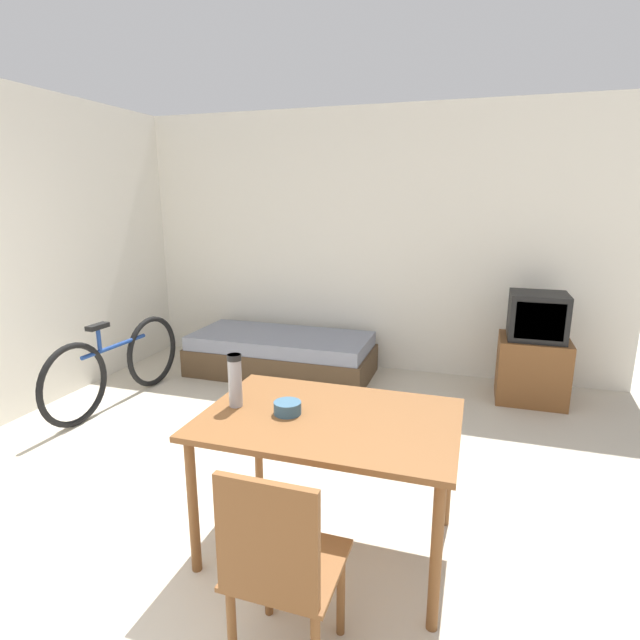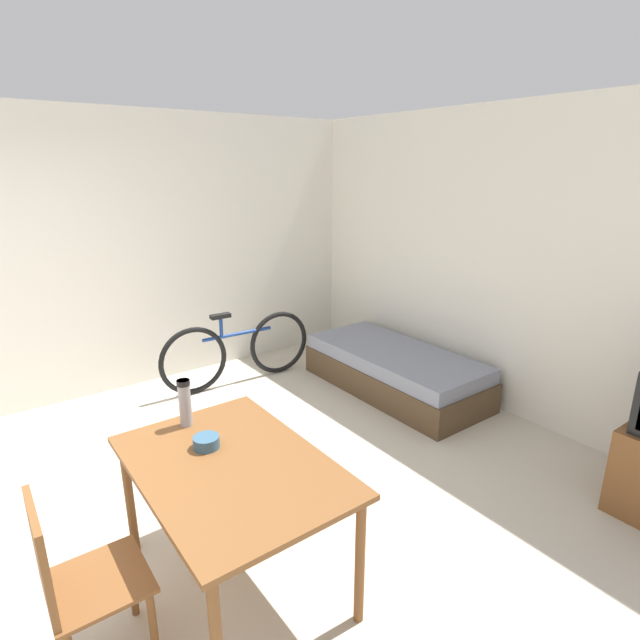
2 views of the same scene
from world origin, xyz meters
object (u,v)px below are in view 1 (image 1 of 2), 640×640
dining_table (329,431)px  bicycle (117,365)px  thermos_flask (235,378)px  wooden_chair (279,565)px  daybed (281,354)px  tv (534,352)px  mate_bowl (287,408)px

dining_table → bicycle: bicycle is taller
bicycle → thermos_flask: thermos_flask is taller
dining_table → wooden_chair: wooden_chair is taller
wooden_chair → thermos_flask: 1.01m
daybed → bicycle: size_ratio=1.15×
dining_table → thermos_flask: bearing=-177.0°
daybed → dining_table: bearing=-62.7°
bicycle → thermos_flask: size_ratio=5.85×
wooden_chair → bicycle: bearing=139.8°
tv → wooden_chair: tv is taller
tv → wooden_chair: (-1.15, -3.24, 0.05)m
tv → bicycle: 3.74m
wooden_chair → thermos_flask: (-0.54, 0.75, 0.40)m
tv → thermos_flask: thermos_flask is taller
mate_bowl → tv: bearing=60.8°
daybed → tv: bearing=0.9°
wooden_chair → mate_bowl: wooden_chair is taller
thermos_flask → mate_bowl: bearing=-1.7°
thermos_flask → wooden_chair: bearing=-54.0°
daybed → tv: 2.45m
tv → thermos_flask: bearing=-124.2°
dining_table → wooden_chair: bearing=-87.1°
tv → bicycle: bearing=-161.1°
daybed → dining_table: size_ratio=1.49×
dining_table → wooden_chair: 0.79m
wooden_chair → bicycle: wooden_chair is taller
daybed → wooden_chair: size_ratio=2.10×
tv → bicycle: (-3.54, -1.21, -0.10)m
dining_table → tv: bearing=64.3°
dining_table → thermos_flask: (-0.50, -0.03, 0.24)m
tv → bicycle: tv is taller
thermos_flask → mate_bowl: thermos_flask is taller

